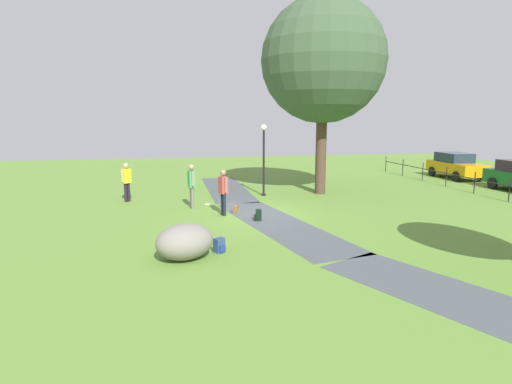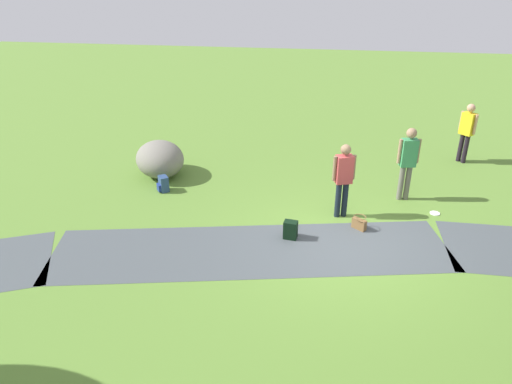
# 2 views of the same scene
# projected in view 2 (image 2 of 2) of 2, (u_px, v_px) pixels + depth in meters

# --- Properties ---
(ground_plane) EXTENTS (48.00, 48.00, 0.00)m
(ground_plane) POSITION_uv_depth(u_px,v_px,m) (347.00, 244.00, 9.89)
(ground_plane) COLOR olive
(footpath_segment_mid) EXTENTS (8.23, 3.54, 0.01)m
(footpath_segment_mid) POSITION_uv_depth(u_px,v_px,m) (252.00, 250.00, 9.69)
(footpath_segment_mid) COLOR #494F53
(footpath_segment_mid) RESTS_ON ground
(lawn_boulder) EXTENTS (1.87, 1.99, 0.95)m
(lawn_boulder) POSITION_uv_depth(u_px,v_px,m) (160.00, 159.00, 12.87)
(lawn_boulder) COLOR gray
(lawn_boulder) RESTS_ON ground
(woman_with_handbag) EXTENTS (0.50, 0.34, 1.74)m
(woman_with_handbag) POSITION_uv_depth(u_px,v_px,m) (344.00, 176.00, 10.55)
(woman_with_handbag) COLOR black
(woman_with_handbag) RESTS_ON ground
(man_near_boulder) EXTENTS (0.51, 0.30, 1.82)m
(man_near_boulder) POSITION_uv_depth(u_px,v_px,m) (408.00, 159.00, 11.30)
(man_near_boulder) COLOR #69655C
(man_near_boulder) RESTS_ON ground
(passerby_on_path) EXTENTS (0.42, 0.43, 1.72)m
(passerby_on_path) POSITION_uv_depth(u_px,v_px,m) (467.00, 129.00, 13.50)
(passerby_on_path) COLOR black
(passerby_on_path) RESTS_ON ground
(handbag_on_grass) EXTENTS (0.38, 0.38, 0.31)m
(handbag_on_grass) POSITION_uv_depth(u_px,v_px,m) (359.00, 223.00, 10.40)
(handbag_on_grass) COLOR olive
(handbag_on_grass) RESTS_ON ground
(backpack_by_boulder) EXTENTS (0.35, 0.35, 0.40)m
(backpack_by_boulder) POSITION_uv_depth(u_px,v_px,m) (163.00, 184.00, 12.09)
(backpack_by_boulder) COLOR navy
(backpack_by_boulder) RESTS_ON ground
(spare_backpack_on_lawn) EXTENTS (0.31, 0.29, 0.40)m
(spare_backpack_on_lawn) POSITION_uv_depth(u_px,v_px,m) (291.00, 230.00, 10.04)
(spare_backpack_on_lawn) COLOR black
(spare_backpack_on_lawn) RESTS_ON ground
(frisbee_on_grass) EXTENTS (0.22, 0.22, 0.02)m
(frisbee_on_grass) POSITION_uv_depth(u_px,v_px,m) (435.00, 213.00, 11.08)
(frisbee_on_grass) COLOR white
(frisbee_on_grass) RESTS_ON ground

